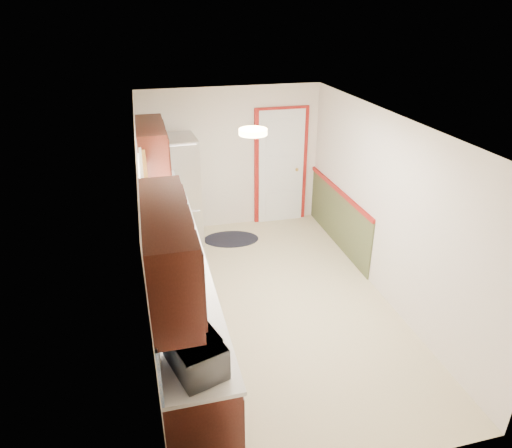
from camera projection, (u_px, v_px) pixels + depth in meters
room_shell at (273, 221)px, 5.50m from camera, size 3.20×5.20×2.52m
kitchen_run at (175, 274)px, 5.15m from camera, size 0.63×4.00×2.20m
back_wall_trim at (293, 177)px, 7.79m from camera, size 1.12×2.30×2.08m
ceiling_fixture at (253, 132)px, 4.76m from camera, size 0.30×0.30×0.06m
microwave at (196, 350)px, 3.57m from camera, size 0.44×0.60×0.36m
refrigerator at (175, 192)px, 7.21m from camera, size 0.77×0.76×1.76m
rug at (231, 239)px, 7.65m from camera, size 1.01×0.74×0.01m
cooktop at (171, 224)px, 6.01m from camera, size 0.52×0.62×0.02m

